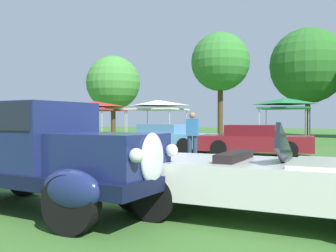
# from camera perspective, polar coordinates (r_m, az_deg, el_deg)

# --- Properties ---
(ground_plane) EXTENTS (120.00, 120.00, 0.00)m
(ground_plane) POSITION_cam_1_polar(r_m,az_deg,el_deg) (6.92, -17.65, -11.04)
(ground_plane) COLOR #386628
(feature_pickup_truck) EXTENTS (4.45, 2.18, 1.70)m
(feature_pickup_truck) POSITION_cam_1_polar(r_m,az_deg,el_deg) (6.41, -18.09, -4.17)
(feature_pickup_truck) COLOR black
(feature_pickup_truck) RESTS_ON ground_plane
(neighbor_convertible) EXTENTS (4.68, 1.91, 1.40)m
(neighbor_convertible) POSITION_cam_1_polar(r_m,az_deg,el_deg) (5.75, 15.27, -7.62)
(neighbor_convertible) COLOR silver
(neighbor_convertible) RESTS_ON ground_plane
(show_car_yellow) EXTENTS (4.22, 1.88, 1.22)m
(show_car_yellow) POSITION_cam_1_polar(r_m,az_deg,el_deg) (20.78, -16.28, -1.38)
(show_car_yellow) COLOR yellow
(show_car_yellow) RESTS_ON ground_plane
(show_car_skyblue) EXTENTS (4.71, 2.22, 1.22)m
(show_car_skyblue) POSITION_cam_1_polar(r_m,az_deg,el_deg) (18.03, -0.44, -1.69)
(show_car_skyblue) COLOR #669EDB
(show_car_skyblue) RESTS_ON ground_plane
(show_car_burgundy) EXTENTS (4.46, 1.98, 1.22)m
(show_car_burgundy) POSITION_cam_1_polar(r_m,az_deg,el_deg) (15.67, 12.63, -2.11)
(show_car_burgundy) COLOR maroon
(show_car_burgundy) RESTS_ON ground_plane
(spectator_near_truck) EXTENTS (0.27, 0.42, 1.69)m
(spectator_near_truck) POSITION_cam_1_polar(r_m,az_deg,el_deg) (17.42, -12.20, -0.77)
(spectator_near_truck) COLOR #283351
(spectator_near_truck) RESTS_ON ground_plane
(spectator_between_cars) EXTENTS (0.41, 0.25, 1.69)m
(spectator_between_cars) POSITION_cam_1_polar(r_m,az_deg,el_deg) (13.61, 3.61, -1.23)
(spectator_between_cars) COLOR #283351
(spectator_between_cars) RESTS_ON ground_plane
(canopy_tent_left_field) EXTENTS (3.37, 3.37, 2.71)m
(canopy_tent_left_field) POSITION_cam_1_polar(r_m,az_deg,el_deg) (27.71, -10.65, 3.00)
(canopy_tent_left_field) COLOR #B7B7BC
(canopy_tent_left_field) RESTS_ON ground_plane
(canopy_tent_center_field) EXTENTS (3.26, 3.26, 2.71)m
(canopy_tent_center_field) POSITION_cam_1_polar(r_m,az_deg,el_deg) (25.29, -1.54, 3.21)
(canopy_tent_center_field) COLOR #B7B7BC
(canopy_tent_center_field) RESTS_ON ground_plane
(canopy_tent_right_field) EXTENTS (2.81, 2.81, 2.71)m
(canopy_tent_right_field) POSITION_cam_1_polar(r_m,az_deg,el_deg) (23.71, 16.80, 3.31)
(canopy_tent_right_field) COLOR #B7B7BC
(canopy_tent_right_field) RESTS_ON ground_plane
(treeline_far_left) EXTENTS (5.09, 5.09, 7.46)m
(treeline_far_left) POSITION_cam_1_polar(r_m,az_deg,el_deg) (37.23, -8.08, 6.29)
(treeline_far_left) COLOR #47331E
(treeline_far_left) RESTS_ON ground_plane
(treeline_mid_left) EXTENTS (4.85, 4.85, 8.65)m
(treeline_mid_left) POSITION_cam_1_polar(r_m,az_deg,el_deg) (32.77, 7.72, 9.30)
(treeline_mid_left) COLOR #47331E
(treeline_mid_left) RESTS_ON ground_plane
(treeline_center) EXTENTS (6.54, 6.54, 9.37)m
(treeline_center) POSITION_cam_1_polar(r_m,az_deg,el_deg) (36.00, 19.91, 8.33)
(treeline_center) COLOR brown
(treeline_center) RESTS_ON ground_plane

